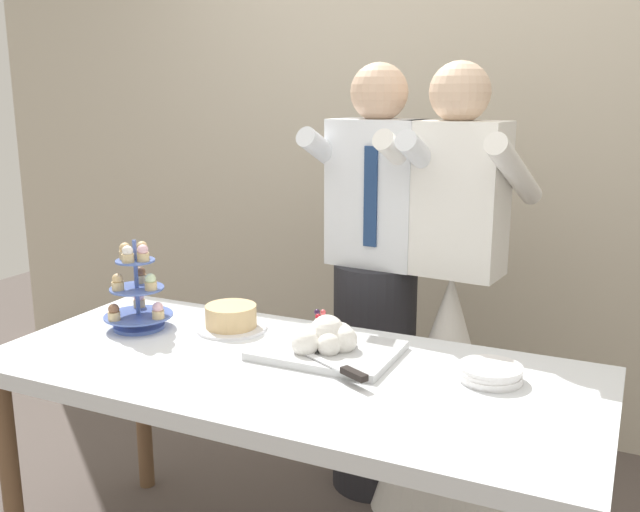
% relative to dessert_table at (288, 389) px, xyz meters
% --- Properties ---
extents(rear_wall, '(5.20, 0.10, 2.90)m').
position_rel_dessert_table_xyz_m(rear_wall, '(0.00, 1.48, 0.75)').
color(rear_wall, beige).
rests_on(rear_wall, ground_plane).
extents(dessert_table, '(1.80, 0.80, 0.78)m').
position_rel_dessert_table_xyz_m(dessert_table, '(0.00, 0.00, 0.00)').
color(dessert_table, silver).
rests_on(dessert_table, ground_plane).
extents(cupcake_stand, '(0.23, 0.23, 0.31)m').
position_rel_dessert_table_xyz_m(cupcake_stand, '(-0.61, 0.08, 0.20)').
color(cupcake_stand, '#4C66B2').
rests_on(cupcake_stand, dessert_table).
extents(main_cake_tray, '(0.42, 0.37, 0.13)m').
position_rel_dessert_table_xyz_m(main_cake_tray, '(0.07, 0.13, 0.11)').
color(main_cake_tray, silver).
rests_on(main_cake_tray, dessert_table).
extents(plate_stack, '(0.18, 0.18, 0.04)m').
position_rel_dessert_table_xyz_m(plate_stack, '(0.56, 0.14, 0.10)').
color(plate_stack, white).
rests_on(plate_stack, dessert_table).
extents(round_cake, '(0.24, 0.24, 0.08)m').
position_rel_dessert_table_xyz_m(round_cake, '(-0.32, 0.20, 0.11)').
color(round_cake, white).
rests_on(round_cake, dessert_table).
extents(person_groom, '(0.50, 0.53, 1.66)m').
position_rel_dessert_table_xyz_m(person_groom, '(0.00, 0.73, 0.05)').
color(person_groom, '#232328').
rests_on(person_groom, ground_plane).
extents(person_bride, '(0.56, 0.56, 1.66)m').
position_rel_dessert_table_xyz_m(person_bride, '(0.30, 0.70, -0.12)').
color(person_bride, white).
rests_on(person_bride, ground_plane).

